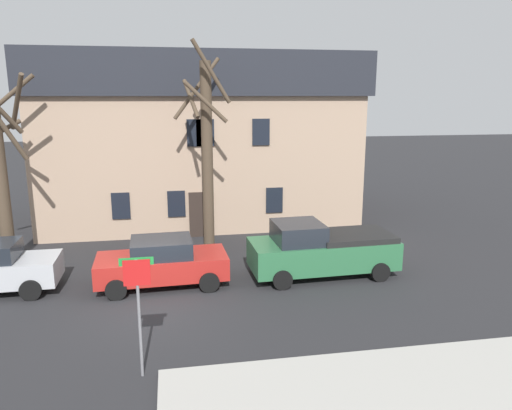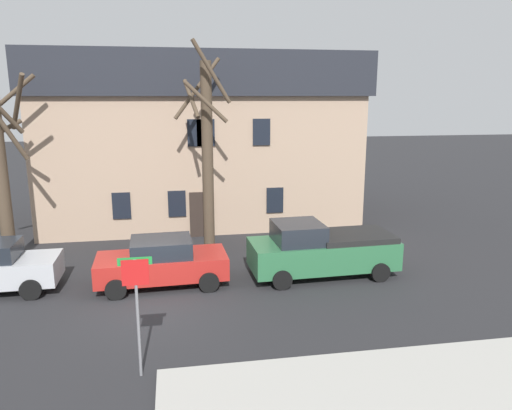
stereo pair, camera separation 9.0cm
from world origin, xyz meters
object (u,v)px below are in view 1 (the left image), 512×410
Objects in this scene: tree_bare_near at (1,168)px; street_sign_pole at (138,295)px; pickup_truck_green at (321,249)px; building_main at (199,137)px; tree_bare_mid at (207,151)px; car_red_sedan at (162,262)px.

tree_bare_near is 2.50× the size of street_sign_pole.
pickup_truck_green is 8.35m from street_sign_pole.
tree_bare_near is (-7.81, -6.68, -0.50)m from building_main.
tree_bare_mid is at bearing 75.83° from street_sign_pole.
pickup_truck_green is at bearing -69.54° from building_main.
building_main is 5.44× the size of street_sign_pole.
car_red_sedan is at bearing -101.11° from building_main.
pickup_truck_green is at bearing -41.96° from tree_bare_mid.
tree_bare_mid reaches higher than car_red_sedan.
street_sign_pole is (-0.42, -5.60, 1.20)m from car_red_sedan.
street_sign_pole is at bearing -98.67° from building_main.
tree_bare_near is 7.34m from car_red_sedan.
tree_bare_near is at bearing -139.49° from building_main.
tree_bare_mid is 1.89× the size of car_red_sedan.
pickup_truck_green reaches higher than car_red_sedan.
car_red_sedan is (-1.96, -9.98, -3.44)m from building_main.
pickup_truck_green is (11.54, -3.32, -2.80)m from tree_bare_near.
pickup_truck_green is 1.83× the size of street_sign_pole.
building_main reaches higher than street_sign_pole.
car_red_sedan is at bearing -29.49° from tree_bare_near.
tree_bare_mid is 5.19m from car_red_sedan.
car_red_sedan is (-1.86, -3.43, -3.42)m from tree_bare_mid.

